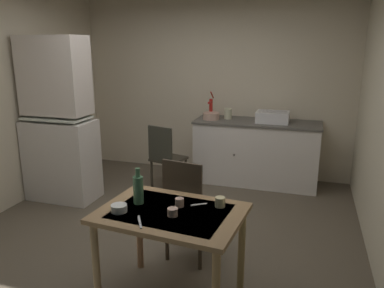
% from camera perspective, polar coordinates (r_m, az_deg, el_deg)
% --- Properties ---
extents(ground_plane, '(5.36, 5.36, 0.00)m').
position_cam_1_polar(ground_plane, '(4.16, -4.55, -13.34)').
color(ground_plane, brown).
extents(wall_back, '(4.18, 0.10, 2.66)m').
position_cam_1_polar(wall_back, '(5.83, 3.41, 8.65)').
color(wall_back, beige).
rests_on(wall_back, ground).
extents(hutch_cabinet, '(0.87, 0.48, 2.06)m').
position_cam_1_polar(hutch_cabinet, '(5.04, -19.37, 2.61)').
color(hutch_cabinet, silver).
rests_on(hutch_cabinet, ground).
extents(counter_cabinet, '(1.75, 0.64, 0.91)m').
position_cam_1_polar(counter_cabinet, '(5.51, 9.59, -1.23)').
color(counter_cabinet, silver).
rests_on(counter_cabinet, ground).
extents(sink_basin, '(0.44, 0.34, 0.15)m').
position_cam_1_polar(sink_basin, '(5.36, 12.05, 4.03)').
color(sink_basin, silver).
rests_on(sink_basin, counter_cabinet).
extents(hand_pump, '(0.05, 0.27, 0.39)m').
position_cam_1_polar(hand_pump, '(5.54, 2.85, 5.65)').
color(hand_pump, '#B21E19').
rests_on(hand_pump, counter_cabinet).
extents(mixing_bowl_counter, '(0.23, 0.23, 0.10)m').
position_cam_1_polar(mixing_bowl_counter, '(5.46, 2.92, 4.23)').
color(mixing_bowl_counter, tan).
rests_on(mixing_bowl_counter, counter_cabinet).
extents(stoneware_crock, '(0.11, 0.11, 0.15)m').
position_cam_1_polar(stoneware_crock, '(5.50, 5.43, 4.55)').
color(stoneware_crock, beige).
rests_on(stoneware_crock, counter_cabinet).
extents(dining_table, '(1.11, 0.84, 0.77)m').
position_cam_1_polar(dining_table, '(2.90, -3.17, -11.98)').
color(dining_table, '#98734A').
rests_on(dining_table, ground).
extents(chair_far_side, '(0.46, 0.46, 0.99)m').
position_cam_1_polar(chair_far_side, '(3.49, -0.64, -9.81)').
color(chair_far_side, '#362A1E').
rests_on(chair_far_side, ground).
extents(chair_by_counter, '(0.49, 0.49, 0.91)m').
position_cam_1_polar(chair_by_counter, '(5.16, -4.00, -1.86)').
color(chair_by_counter, '#312B21').
rests_on(chair_by_counter, ground).
extents(serving_bowl_wide, '(0.12, 0.12, 0.05)m').
position_cam_1_polar(serving_bowl_wide, '(2.87, -10.93, -9.45)').
color(serving_bowl_wide, white).
rests_on(serving_bowl_wide, dining_table).
extents(mug_tall, '(0.07, 0.07, 0.07)m').
position_cam_1_polar(mug_tall, '(2.90, -1.90, -8.77)').
color(mug_tall, tan).
rests_on(mug_tall, dining_table).
extents(mug_dark, '(0.08, 0.08, 0.08)m').
position_cam_1_polar(mug_dark, '(2.91, 4.24, -8.68)').
color(mug_dark, beige).
rests_on(mug_dark, dining_table).
extents(teacup_cream, '(0.08, 0.08, 0.06)m').
position_cam_1_polar(teacup_cream, '(2.76, -2.94, -10.18)').
color(teacup_cream, tan).
rests_on(teacup_cream, dining_table).
extents(glass_bottle, '(0.08, 0.08, 0.29)m').
position_cam_1_polar(glass_bottle, '(2.96, -8.09, -6.72)').
color(glass_bottle, '#4C7F56').
rests_on(glass_bottle, dining_table).
extents(table_knife, '(0.11, 0.17, 0.00)m').
position_cam_1_polar(table_knife, '(2.70, -7.86, -11.53)').
color(table_knife, silver).
rests_on(table_knife, dining_table).
extents(teaspoon_near_bowl, '(0.12, 0.09, 0.00)m').
position_cam_1_polar(teaspoon_near_bowl, '(2.94, 1.05, -9.08)').
color(teaspoon_near_bowl, beige).
rests_on(teaspoon_near_bowl, dining_table).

